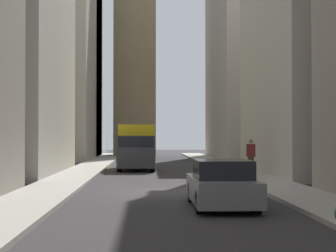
{
  "coord_description": "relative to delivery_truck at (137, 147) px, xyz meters",
  "views": [
    {
      "loc": [
        -21.38,
        0.87,
        2.1
      ],
      "look_at": [
        9.98,
        -0.41,
        2.69
      ],
      "focal_mm": 59.99,
      "sensor_mm": 36.0,
      "label": 1
    }
  ],
  "objects": [
    {
      "name": "sidewalk_right",
      "position": [
        -14.3,
        3.1,
        -1.39
      ],
      "size": [
        90.0,
        2.2,
        0.14
      ],
      "primitive_type": "cube",
      "color": "#A8A399",
      "rests_on": "ground_plane"
    },
    {
      "name": "pedestrian",
      "position": [
        -6.46,
        -6.08,
        -0.32
      ],
      "size": [
        0.26,
        0.44,
        1.83
      ],
      "color": "#473D33",
      "rests_on": "sidewalk_left"
    },
    {
      "name": "delivery_truck",
      "position": [
        0.0,
        0.0,
        0.0
      ],
      "size": [
        6.46,
        2.25,
        2.84
      ],
      "color": "yellow",
      "rests_on": "ground_plane"
    },
    {
      "name": "church_spire",
      "position": [
        24.3,
        0.56,
        14.68
      ],
      "size": [
        4.83,
        4.83,
        30.84
      ],
      "color": "#9E8966",
      "rests_on": "ground_plane"
    },
    {
      "name": "discarded_bottle",
      "position": [
        -22.44,
        -5.1,
        -1.21
      ],
      "size": [
        0.07,
        0.07,
        0.27
      ],
      "color": "#236033",
      "rests_on": "sidewalk_left"
    },
    {
      "name": "building_right_far",
      "position": [
        17.54,
        9.2,
        8.16
      ],
      "size": [
        16.64,
        10.0,
        19.24
      ],
      "color": "#A8A091",
      "rests_on": "ground_plane"
    },
    {
      "name": "hatchback_grey",
      "position": [
        -19.18,
        -2.8,
        -0.8
      ],
      "size": [
        4.3,
        1.78,
        1.42
      ],
      "color": "slate",
      "rests_on": "ground_plane"
    },
    {
      "name": "sidewalk_left",
      "position": [
        -14.3,
        -5.9,
        -1.39
      ],
      "size": [
        90.0,
        2.2,
        0.14
      ],
      "primitive_type": "cube",
      "color": "#A8A399",
      "rests_on": "ground_plane"
    },
    {
      "name": "ground_plane",
      "position": [
        -14.3,
        -1.4,
        -1.46
      ],
      "size": [
        135.0,
        135.0,
        0.0
      ],
      "primitive_type": "plane",
      "color": "#302D30"
    },
    {
      "name": "building_left_far",
      "position": [
        16.35,
        -12.0,
        7.77
      ],
      "size": [
        15.97,
        10.0,
        18.45
      ],
      "color": "#A8A091",
      "rests_on": "ground_plane"
    }
  ]
}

